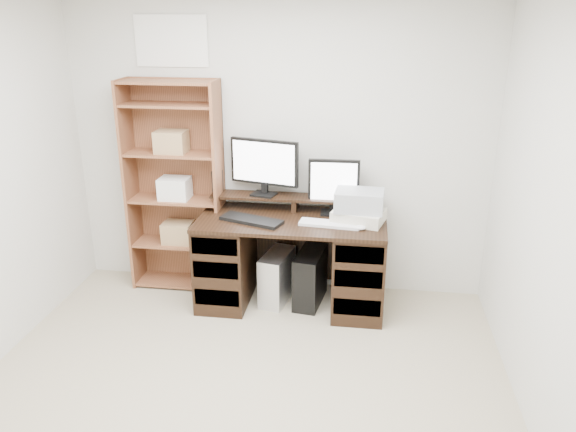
% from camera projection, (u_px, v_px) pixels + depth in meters
% --- Properties ---
extents(room, '(3.54, 4.04, 2.54)m').
position_uv_depth(room, '(214.00, 237.00, 2.80)').
color(room, tan).
rests_on(room, ground).
extents(desk, '(1.50, 0.70, 0.75)m').
position_uv_depth(desk, '(292.00, 260.00, 4.60)').
color(desk, black).
rests_on(desk, ground).
extents(riser_shelf, '(1.40, 0.22, 0.12)m').
position_uv_depth(riser_shelf, '(295.00, 199.00, 4.63)').
color(riser_shelf, black).
rests_on(riser_shelf, desk).
extents(monitor_wide, '(0.58, 0.21, 0.46)m').
position_uv_depth(monitor_wide, '(264.00, 164.00, 4.57)').
color(monitor_wide, black).
rests_on(monitor_wide, riser_shelf).
extents(monitor_small, '(0.41, 0.16, 0.45)m').
position_uv_depth(monitor_small, '(334.00, 185.00, 4.51)').
color(monitor_small, black).
rests_on(monitor_small, desk).
extents(speaker, '(0.08, 0.08, 0.19)m').
position_uv_depth(speaker, '(217.00, 181.00, 4.70)').
color(speaker, black).
rests_on(speaker, riser_shelf).
extents(keyboard_black, '(0.53, 0.32, 0.03)m').
position_uv_depth(keyboard_black, '(251.00, 220.00, 4.40)').
color(keyboard_black, black).
rests_on(keyboard_black, desk).
extents(keyboard_white, '(0.48, 0.19, 0.02)m').
position_uv_depth(keyboard_white, '(329.00, 224.00, 4.33)').
color(keyboard_white, silver).
rests_on(keyboard_white, desk).
extents(mouse, '(0.10, 0.07, 0.04)m').
position_uv_depth(mouse, '(360.00, 228.00, 4.24)').
color(mouse, silver).
rests_on(mouse, desk).
extents(printer, '(0.44, 0.37, 0.10)m').
position_uv_depth(printer, '(359.00, 216.00, 4.39)').
color(printer, beige).
rests_on(printer, desk).
extents(basket, '(0.38, 0.28, 0.16)m').
position_uv_depth(basket, '(359.00, 201.00, 4.35)').
color(basket, '#9FA4AA').
rests_on(basket, printer).
extents(tower_silver, '(0.27, 0.46, 0.43)m').
position_uv_depth(tower_silver, '(277.00, 277.00, 4.70)').
color(tower_silver, silver).
rests_on(tower_silver, ground).
extents(tower_black, '(0.25, 0.47, 0.45)m').
position_uv_depth(tower_black, '(310.00, 277.00, 4.66)').
color(tower_black, black).
rests_on(tower_black, ground).
extents(bookshelf, '(0.80, 0.30, 1.80)m').
position_uv_depth(bookshelf, '(176.00, 185.00, 4.74)').
color(bookshelf, brown).
rests_on(bookshelf, ground).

